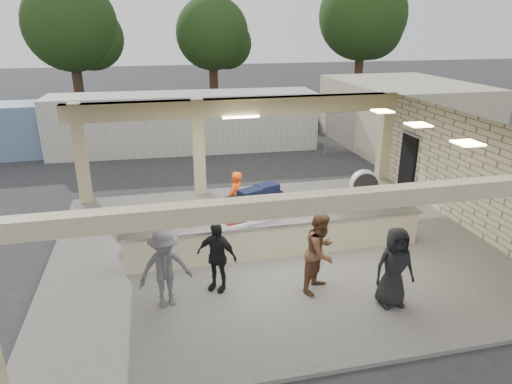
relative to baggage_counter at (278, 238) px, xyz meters
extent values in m
plane|color=#2B2B2E|center=(0.00, 0.50, -0.59)|extent=(120.00, 120.00, 0.00)
cube|color=#625F5B|center=(0.00, 0.50, -0.54)|extent=(12.00, 10.00, 0.10)
cube|color=tan|center=(0.00, 0.50, 2.91)|extent=(12.00, 10.00, 0.02)
cube|color=beige|center=(6.00, 0.50, 1.16)|extent=(0.02, 10.00, 3.50)
cube|color=black|center=(5.94, 3.70, 0.56)|extent=(0.10, 0.95, 2.10)
cube|color=tan|center=(0.00, 5.25, 2.61)|extent=(12.00, 0.50, 0.60)
cube|color=tan|center=(0.00, -4.35, 2.76)|extent=(12.00, 0.30, 0.30)
cube|color=tan|center=(-5.50, 5.25, 1.21)|extent=(0.40, 0.40, 3.50)
cube|color=tan|center=(-1.50, 5.25, 1.21)|extent=(0.40, 0.40, 3.50)
cube|color=tan|center=(5.80, 5.30, 1.21)|extent=(0.40, 0.40, 3.50)
cube|color=white|center=(0.00, 5.00, 2.29)|extent=(1.30, 0.12, 0.06)
cube|color=#FFEABF|center=(3.80, 2.00, 2.88)|extent=(0.55, 0.55, 0.04)
cube|color=#FFEABF|center=(3.80, 0.00, 2.88)|extent=(0.55, 0.55, 0.04)
cube|color=#FFEABF|center=(3.80, -2.00, 2.88)|extent=(0.55, 0.55, 0.04)
cube|color=beige|center=(0.00, 0.00, -0.04)|extent=(8.00, 0.50, 0.90)
cube|color=#B7B7BC|center=(0.00, 0.00, 0.46)|extent=(8.20, 0.58, 0.06)
cube|color=white|center=(-0.36, 1.00, 0.16)|extent=(3.07, 2.42, 0.13)
cylinder|color=black|center=(-1.17, 0.08, -0.27)|extent=(0.26, 0.45, 0.43)
cylinder|color=black|center=(-1.57, 1.20, -0.27)|extent=(0.26, 0.45, 0.43)
cylinder|color=black|center=(0.85, 0.80, -0.27)|extent=(0.26, 0.45, 0.43)
cylinder|color=black|center=(0.46, 1.92, -0.27)|extent=(0.26, 0.45, 0.43)
cube|color=white|center=(-0.62, 1.76, 0.37)|extent=(2.55, 0.95, 0.32)
cube|color=white|center=(-0.09, 0.24, 0.37)|extent=(2.55, 0.95, 0.32)
cube|color=black|center=(-1.06, 0.41, 0.36)|extent=(0.72, 0.59, 0.28)
cube|color=black|center=(-0.35, 0.66, 0.36)|extent=(0.72, 0.59, 0.28)
cube|color=black|center=(0.36, 0.91, 0.36)|extent=(0.72, 0.59, 0.28)
cube|color=black|center=(-1.27, 1.02, 0.36)|extent=(0.72, 0.59, 0.28)
cube|color=black|center=(-0.56, 1.27, 0.36)|extent=(0.72, 0.59, 0.28)
cube|color=black|center=(0.15, 1.52, 0.36)|extent=(0.72, 0.59, 0.28)
cube|color=black|center=(-0.89, 0.58, 0.65)|extent=(0.72, 0.59, 0.28)
cube|color=black|center=(-0.25, 1.04, 0.65)|extent=(0.72, 0.59, 0.28)
cube|color=black|center=(0.18, 1.42, 0.65)|extent=(0.72, 0.59, 0.28)
cube|color=black|center=(-0.87, 1.16, 0.65)|extent=(0.72, 0.59, 0.28)
cube|color=black|center=(-0.56, 0.93, 0.94)|extent=(0.72, 0.59, 0.28)
cube|color=black|center=(0.01, 1.24, 0.94)|extent=(0.72, 0.59, 0.28)
cube|color=#590F0C|center=(-1.12, 0.27, 0.36)|extent=(0.72, 0.59, 0.28)
cylinder|color=white|center=(4.02, 3.18, 0.11)|extent=(1.02, 0.49, 0.98)
cylinder|color=black|center=(4.02, 3.18, 0.11)|extent=(0.92, 0.51, 0.87)
cube|color=white|center=(3.70, 3.18, -0.32)|extent=(0.07, 0.54, 0.33)
cube|color=white|center=(4.35, 3.18, -0.32)|extent=(0.07, 0.54, 0.33)
imported|color=#FF4F0D|center=(-0.77, 2.08, 0.38)|extent=(0.65, 0.72, 1.74)
imported|color=brown|center=(0.49, -1.87, 0.48)|extent=(0.97, 0.94, 1.93)
imported|color=black|center=(-1.84, -1.34, 0.37)|extent=(1.03, 0.87, 1.71)
imported|color=#55555A|center=(-3.02, -1.75, 0.42)|extent=(1.23, 0.65, 1.81)
imported|color=black|center=(1.84, -2.82, 0.43)|extent=(0.91, 0.39, 1.84)
imported|color=white|center=(9.61, 13.69, 0.16)|extent=(5.26, 2.50, 1.50)
imported|color=white|center=(12.99, 13.32, 0.11)|extent=(4.69, 3.10, 1.39)
imported|color=black|center=(4.69, 15.91, 0.15)|extent=(4.48, 3.96, 1.48)
cube|color=silver|center=(-1.48, 11.82, 0.81)|extent=(12.95, 3.06, 2.79)
cylinder|color=gray|center=(5.00, 9.50, 0.41)|extent=(0.06, 0.06, 2.00)
cylinder|color=gray|center=(7.00, 9.50, 0.41)|extent=(0.06, 0.06, 2.00)
cylinder|color=gray|center=(9.00, 9.50, 0.41)|extent=(0.06, 0.06, 2.00)
cylinder|color=gray|center=(11.00, 9.50, 0.41)|extent=(0.06, 0.06, 2.00)
cylinder|color=gray|center=(13.00, 9.50, 0.41)|extent=(0.06, 0.06, 2.00)
cylinder|color=gray|center=(15.00, 9.50, 0.41)|extent=(0.06, 0.06, 2.00)
cube|color=gray|center=(11.00, 9.50, 0.41)|extent=(12.00, 0.02, 2.00)
cylinder|color=gray|center=(11.00, 9.50, 1.41)|extent=(12.00, 0.05, 0.05)
cylinder|color=#382619|center=(-8.00, 24.50, 1.66)|extent=(0.70, 0.70, 4.50)
sphere|color=black|center=(-8.00, 24.50, 5.26)|extent=(6.30, 6.30, 6.30)
sphere|color=black|center=(-6.80, 25.10, 4.36)|extent=(4.50, 4.50, 4.50)
cylinder|color=#382619|center=(2.00, 26.50, 1.41)|extent=(0.70, 0.70, 4.00)
sphere|color=black|center=(2.00, 26.50, 4.61)|extent=(5.60, 5.60, 5.60)
sphere|color=black|center=(3.20, 27.10, 3.81)|extent=(4.00, 4.00, 4.00)
cylinder|color=#382619|center=(14.00, 25.50, 1.91)|extent=(0.70, 0.70, 5.00)
sphere|color=black|center=(14.00, 25.50, 5.91)|extent=(7.00, 7.00, 7.00)
sphere|color=black|center=(15.20, 26.10, 4.91)|extent=(5.00, 5.00, 5.00)
cube|color=#C1B99A|center=(9.50, 10.50, 1.01)|extent=(6.00, 8.00, 3.20)
camera|label=1|loc=(-3.03, -10.61, 5.42)|focal=32.00mm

